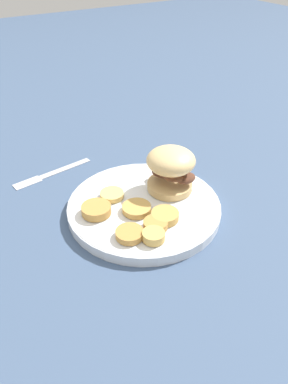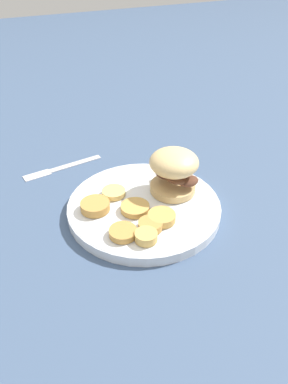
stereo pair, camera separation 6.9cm
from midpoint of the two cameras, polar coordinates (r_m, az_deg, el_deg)
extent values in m
plane|color=#3D5170|center=(0.72, 2.75, -3.07)|extent=(4.00, 4.00, 0.00)
cylinder|color=white|center=(0.71, 2.78, -2.46)|extent=(0.29, 0.29, 0.02)
torus|color=white|center=(0.71, 2.79, -1.94)|extent=(0.29, 0.29, 0.01)
cylinder|color=tan|center=(0.74, 7.06, 0.60)|extent=(0.09, 0.09, 0.01)
ellipsoid|color=#563323|center=(0.73, 6.13, 2.72)|extent=(0.06, 0.06, 0.01)
ellipsoid|color=brown|center=(0.76, 6.07, 3.53)|extent=(0.03, 0.04, 0.02)
ellipsoid|color=#563323|center=(0.72, 9.55, 1.55)|extent=(0.04, 0.04, 0.02)
ellipsoid|color=brown|center=(0.72, 7.53, 1.92)|extent=(0.04, 0.05, 0.01)
ellipsoid|color=#E5C17F|center=(0.71, 7.40, 4.42)|extent=(0.09, 0.09, 0.05)
cylinder|color=#BC8942|center=(0.69, -4.61, -2.25)|extent=(0.05, 0.05, 0.02)
cylinder|color=tan|center=(0.67, 5.70, -3.95)|extent=(0.05, 0.05, 0.01)
cylinder|color=tan|center=(0.62, 3.51, -6.89)|extent=(0.04, 0.04, 0.02)
cylinder|color=#DBB766|center=(0.73, -1.94, -0.15)|extent=(0.05, 0.05, 0.01)
cylinder|color=tan|center=(0.69, 1.52, -2.54)|extent=(0.05, 0.05, 0.01)
cylinder|color=#BC8942|center=(0.65, 4.06, -5.18)|extent=(0.04, 0.04, 0.01)
cylinder|color=#BC8942|center=(0.63, -0.09, -6.29)|extent=(0.05, 0.05, 0.01)
cube|color=silver|center=(0.87, -8.18, 4.28)|extent=(0.12, 0.03, 0.00)
cube|color=silver|center=(0.84, -13.76, 2.46)|extent=(0.06, 0.03, 0.00)
camera|label=1|loc=(0.03, -87.14, 2.05)|focal=35.00mm
camera|label=2|loc=(0.03, 92.86, -2.05)|focal=35.00mm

